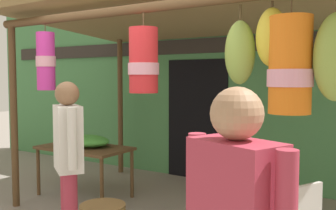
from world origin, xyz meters
TOP-DOWN VIEW (x-y plane):
  - shop_facade at (-0.00, 2.77)m, footprint 11.09×0.29m
  - market_stall_canopy at (0.39, 1.02)m, footprint 4.73×2.68m
  - display_table at (-1.40, 0.91)m, footprint 1.32×0.73m
  - flower_heap_on_table at (-1.35, 0.93)m, footprint 0.71×0.49m
  - vendor_in_orange at (-0.21, -0.51)m, footprint 0.51×0.41m

SIDE VIEW (x-z plane):
  - display_table at x=-1.40m, z-range 0.28..1.00m
  - flower_heap_on_table at x=-1.35m, z-range 0.72..0.88m
  - vendor_in_orange at x=-0.21m, z-range 0.15..1.81m
  - shop_facade at x=0.00m, z-range 0.00..3.58m
  - market_stall_canopy at x=0.39m, z-range 1.01..3.67m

